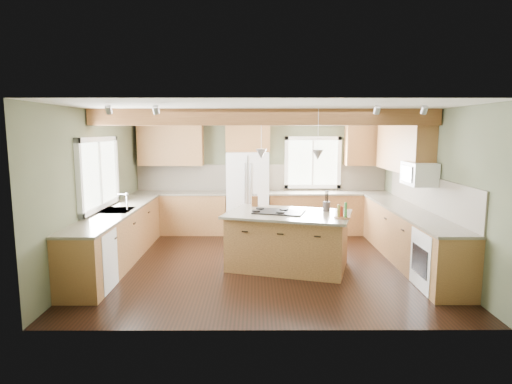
{
  "coord_description": "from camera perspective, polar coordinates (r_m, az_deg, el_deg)",
  "views": [
    {
      "loc": [
        -0.15,
        -7.1,
        2.26
      ],
      "look_at": [
        -0.13,
        0.3,
        1.19
      ],
      "focal_mm": 30.0,
      "sensor_mm": 36.0,
      "label": 1
    }
  ],
  "objects": [
    {
      "name": "counter_back_right",
      "position": [
        9.54,
        9.73,
        -0.12
      ],
      "size": [
        2.66,
        0.64,
        0.04
      ],
      "primitive_type": "cube",
      "color": "#433D31",
      "rests_on": "base_cab_back_right"
    },
    {
      "name": "pendant_right",
      "position": [
        6.84,
        8.22,
        4.93
      ],
      "size": [
        0.18,
        0.18,
        0.16
      ],
      "primitive_type": "cone",
      "rotation": [
        3.14,
        0.0,
        0.0
      ],
      "color": "#B2B2B7",
      "rests_on": "ceiling"
    },
    {
      "name": "base_cab_back_right",
      "position": [
        9.62,
        9.66,
        -2.83
      ],
      "size": [
        2.62,
        0.6,
        0.88
      ],
      "primitive_type": "cube",
      "color": "brown",
      "rests_on": "floor"
    },
    {
      "name": "upper_cab_back_corner",
      "position": [
        9.74,
        14.48,
        6.12
      ],
      "size": [
        0.9,
        0.35,
        0.9
      ],
      "primitive_type": "cube",
      "color": "brown",
      "rests_on": "wall_back"
    },
    {
      "name": "upper_cab_back_left",
      "position": [
        9.61,
        -11.28,
        6.19
      ],
      "size": [
        1.4,
        0.35,
        0.9
      ],
      "primitive_type": "cube",
      "color": "brown",
      "rests_on": "wall_back"
    },
    {
      "name": "wall_right",
      "position": [
        7.75,
        22.21,
        0.47
      ],
      "size": [
        0.0,
        5.0,
        5.0
      ],
      "primitive_type": "plane",
      "rotation": [
        1.57,
        0.0,
        -1.57
      ],
      "color": "#4B5139",
      "rests_on": "ground"
    },
    {
      "name": "window_left",
      "position": [
        7.65,
        -20.29,
        2.37
      ],
      "size": [
        0.04,
        1.6,
        1.05
      ],
      "primitive_type": "cube",
      "color": "white",
      "rests_on": "wall_left"
    },
    {
      "name": "ceiling_beam",
      "position": [
        6.9,
        1.1,
        9.94
      ],
      "size": [
        5.55,
        0.26,
        0.26
      ],
      "primitive_type": "cube",
      "color": "brown",
      "rests_on": "ceiling"
    },
    {
      "name": "pendant_left",
      "position": [
        7.03,
        0.7,
        5.1
      ],
      "size": [
        0.18,
        0.18,
        0.16
      ],
      "primitive_type": "cone",
      "rotation": [
        3.14,
        0.0,
        0.0
      ],
      "color": "#B2B2B7",
      "rests_on": "ceiling"
    },
    {
      "name": "counter_right",
      "position": [
        7.75,
        19.86,
        -2.4
      ],
      "size": [
        0.64,
        3.74,
        0.04
      ],
      "primitive_type": "cube",
      "color": "#433D31",
      "rests_on": "base_cab_right"
    },
    {
      "name": "backsplash_right",
      "position": [
        7.8,
        21.94,
        -0.13
      ],
      "size": [
        0.03,
        3.7,
        0.58
      ],
      "primitive_type": "cube",
      "color": "brown",
      "rests_on": "wall_right"
    },
    {
      "name": "wall_back",
      "position": [
        9.65,
        0.72,
        2.49
      ],
      "size": [
        5.6,
        0.0,
        5.6
      ],
      "primitive_type": "plane",
      "rotation": [
        1.57,
        0.0,
        0.0
      ],
      "color": "#4B5139",
      "rests_on": "ground"
    },
    {
      "name": "island",
      "position": [
        7.15,
        4.28,
        -6.57
      ],
      "size": [
        2.1,
        1.61,
        0.88
      ],
      "primitive_type": "cube",
      "rotation": [
        0.0,
        0.0,
        -0.29
      ],
      "color": "brown",
      "rests_on": "floor"
    },
    {
      "name": "microwave",
      "position": [
        7.6,
        20.92,
        2.3
      ],
      "size": [
        0.4,
        0.7,
        0.38
      ],
      "primitive_type": "cube",
      "color": "white",
      "rests_on": "wall_right"
    },
    {
      "name": "dishwasher",
      "position": [
        6.56,
        -21.3,
        -8.57
      ],
      "size": [
        0.6,
        0.6,
        0.84
      ],
      "primitive_type": "cube",
      "color": "white",
      "rests_on": "floor"
    },
    {
      "name": "window_back",
      "position": [
        9.69,
        7.55,
        3.93
      ],
      "size": [
        1.1,
        0.04,
        1.0
      ],
      "primitive_type": "cube",
      "color": "white",
      "rests_on": "wall_back"
    },
    {
      "name": "bottle_tray",
      "position": [
        6.72,
        11.46,
        -2.45
      ],
      "size": [
        0.26,
        0.26,
        0.23
      ],
      "primitive_type": null,
      "rotation": [
        0.0,
        0.0,
        -0.04
      ],
      "color": "brown",
      "rests_on": "island_top"
    },
    {
      "name": "island_top",
      "position": [
        7.04,
        4.32,
        -2.95
      ],
      "size": [
        2.25,
        1.76,
        0.04
      ],
      "primitive_type": "cube",
      "rotation": [
        0.0,
        0.0,
        -0.29
      ],
      "color": "#433D31",
      "rests_on": "island"
    },
    {
      "name": "soffit_trim",
      "position": [
        9.51,
        0.75,
        9.88
      ],
      "size": [
        5.55,
        0.2,
        0.1
      ],
      "primitive_type": "cube",
      "color": "brown",
      "rests_on": "ceiling"
    },
    {
      "name": "base_cab_right",
      "position": [
        7.84,
        19.7,
        -5.71
      ],
      "size": [
        0.6,
        3.7,
        0.88
      ],
      "primitive_type": "cube",
      "color": "brown",
      "rests_on": "floor"
    },
    {
      "name": "knife_block",
      "position": [
        7.62,
        -0.17,
        -1.23
      ],
      "size": [
        0.11,
        0.09,
        0.18
      ],
      "primitive_type": "cube",
      "rotation": [
        0.0,
        0.0,
        0.04
      ],
      "color": "brown",
      "rests_on": "island_top"
    },
    {
      "name": "floor",
      "position": [
        7.45,
        1.01,
        -9.45
      ],
      "size": [
        5.6,
        5.6,
        0.0
      ],
      "primitive_type": "plane",
      "color": "black",
      "rests_on": "ground"
    },
    {
      "name": "wall_left",
      "position": [
        7.64,
        -20.46,
        0.46
      ],
      "size": [
        0.0,
        5.0,
        5.0
      ],
      "primitive_type": "plane",
      "rotation": [
        1.57,
        0.0,
        1.57
      ],
      "color": "#4B5139",
      "rests_on": "ground"
    },
    {
      "name": "cooktop",
      "position": [
        7.07,
        3.1,
        -2.65
      ],
      "size": [
        0.92,
        0.74,
        0.02
      ],
      "primitive_type": "cube",
      "rotation": [
        0.0,
        0.0,
        -0.29
      ],
      "color": "black",
      "rests_on": "island_top"
    },
    {
      "name": "refrigerator",
      "position": [
        9.32,
        -1.09,
        -0.19
      ],
      "size": [
        0.9,
        0.74,
        1.8
      ],
      "primitive_type": "cube",
      "color": "white",
      "rests_on": "floor"
    },
    {
      "name": "counter_left",
      "position": [
        7.65,
        -18.07,
        -2.45
      ],
      "size": [
        0.64,
        3.74,
        0.04
      ],
      "primitive_type": "cube",
      "color": "#433D31",
      "rests_on": "base_cab_left"
    },
    {
      "name": "utensil_crock",
      "position": [
        7.26,
        9.38,
        -1.9
      ],
      "size": [
        0.15,
        0.15,
        0.16
      ],
      "primitive_type": "cylinder",
      "rotation": [
        0.0,
        0.0,
        -0.27
      ],
      "color": "#3F3832",
      "rests_on": "island_top"
    },
    {
      "name": "upper_cab_right",
      "position": [
        8.47,
        19.04,
        5.66
      ],
      "size": [
        0.35,
        2.2,
        0.9
      ],
      "primitive_type": "cube",
      "color": "brown",
      "rests_on": "wall_right"
    },
    {
      "name": "counter_back_left",
      "position": [
        9.54,
        -10.07,
        -0.12
      ],
      "size": [
        2.06,
        0.64,
        0.04
      ],
      "primitive_type": "cube",
      "color": "#433D31",
      "rests_on": "base_cab_back_left"
    },
    {
      "name": "faucet",
      "position": [
        7.57,
        -16.83,
        -1.35
      ],
      "size": [
        0.02,
        0.02,
        0.28
      ],
      "primitive_type": "cylinder",
      "color": "#B2B2B7",
      "rests_on": "sink"
    },
    {
      "name": "sink",
      "position": [
        7.65,
        -18.08,
        -2.42
      ],
      "size": [
        0.5,
        0.65,
        0.03
      ],
      "primitive_type": "cube",
      "color": "#262628",
      "rests_on": "counter_left"
    },
    {
      "name": "oven",
      "position": [
        6.68,
        23.41,
        -8.4
      ],
      "size": [
        0.6,
        0.72,
        0.84
      ],
      "primitive_type": "cube",
      "color": "white",
      "rests_on": "floor"
    },
    {
      "name": "ceiling",
      "position": [
        7.11,
        1.06,
        10.94
      ],
      "size": [
        5.6,
        5.6,
        0.0
      ],
      "primitive_type": "plane",
      "rotation": [
        3.14,
        0.0,
        0.0
      ],
      "color": "silver",
      "rests_on": "wall_back"
    },
    {
      "name": "backsplash_back",
      "position": [
        9.64,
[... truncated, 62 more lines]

